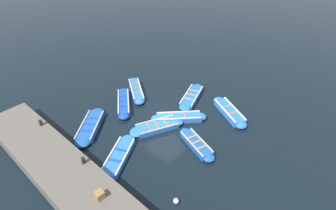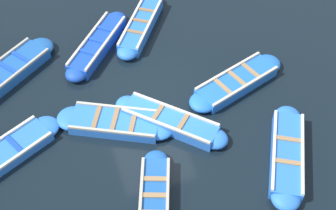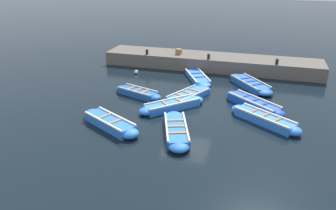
% 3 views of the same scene
% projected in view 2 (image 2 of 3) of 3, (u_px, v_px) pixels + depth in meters
% --- Properties ---
extents(ground_plane, '(120.00, 120.00, 0.00)m').
position_uv_depth(ground_plane, '(150.00, 112.00, 14.64)').
color(ground_plane, black).
extents(boat_stern_in, '(3.64, 3.10, 0.42)m').
position_uv_depth(boat_stern_in, '(9.00, 72.00, 15.55)').
color(boat_stern_in, '#1E59AD').
rests_on(boat_stern_in, ground).
extents(boat_inner_gap, '(3.18, 3.12, 0.43)m').
position_uv_depth(boat_inner_gap, '(170.00, 121.00, 14.16)').
color(boat_inner_gap, blue).
rests_on(boat_inner_gap, ground).
extents(boat_near_quay, '(1.70, 3.18, 0.40)m').
position_uv_depth(boat_near_quay, '(154.00, 199.00, 12.45)').
color(boat_near_quay, '#1E59AD').
rests_on(boat_near_quay, ground).
extents(boat_bow_out, '(2.70, 3.51, 0.45)m').
position_uv_depth(boat_bow_out, '(141.00, 25.00, 17.09)').
color(boat_bow_out, blue).
rests_on(boat_bow_out, ground).
extents(boat_outer_right, '(3.68, 2.42, 0.38)m').
position_uv_depth(boat_outer_right, '(115.00, 123.00, 14.15)').
color(boat_outer_right, blue).
rests_on(boat_outer_right, ground).
extents(boat_outer_left, '(2.44, 3.60, 0.47)m').
position_uv_depth(boat_outer_left, '(287.00, 155.00, 13.34)').
color(boat_outer_left, blue).
rests_on(boat_outer_left, ground).
extents(boat_end_of_row, '(2.98, 3.38, 0.47)m').
position_uv_depth(boat_end_of_row, '(98.00, 45.00, 16.38)').
color(boat_end_of_row, '#1947B7').
rests_on(boat_end_of_row, ground).
extents(boat_centre, '(3.73, 2.51, 0.35)m').
position_uv_depth(boat_centre, '(3.00, 155.00, 13.39)').
color(boat_centre, blue).
rests_on(boat_centre, ground).
extents(boat_far_corner, '(3.81, 2.05, 0.42)m').
position_uv_depth(boat_far_corner, '(236.00, 82.00, 15.23)').
color(boat_far_corner, blue).
rests_on(boat_far_corner, ground).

